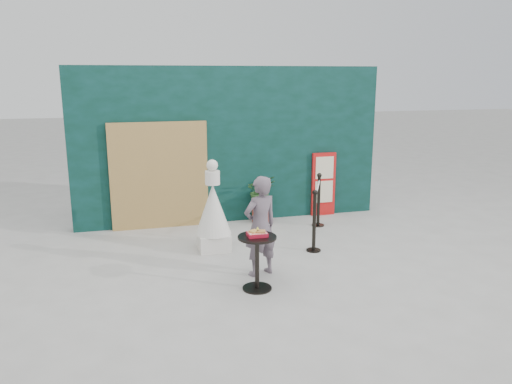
% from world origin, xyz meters
% --- Properties ---
extents(ground, '(60.00, 60.00, 0.00)m').
position_xyz_m(ground, '(0.00, 0.00, 0.00)').
color(ground, '#ADAAA5').
rests_on(ground, ground).
extents(back_wall, '(6.00, 0.30, 3.00)m').
position_xyz_m(back_wall, '(0.00, 3.15, 1.50)').
color(back_wall, black).
rests_on(back_wall, ground).
extents(bamboo_fence, '(1.80, 0.08, 2.00)m').
position_xyz_m(bamboo_fence, '(-1.40, 2.94, 1.00)').
color(bamboo_fence, tan).
rests_on(bamboo_fence, ground).
extents(woman, '(0.62, 0.50, 1.46)m').
position_xyz_m(woman, '(-0.19, 0.24, 0.73)').
color(woman, '#61535F').
rests_on(woman, ground).
extents(menu_board, '(0.50, 0.07, 1.30)m').
position_xyz_m(menu_board, '(1.90, 2.95, 0.65)').
color(menu_board, red).
rests_on(menu_board, ground).
extents(statue, '(0.59, 0.59, 1.51)m').
position_xyz_m(statue, '(-0.66, 1.46, 0.62)').
color(statue, white).
rests_on(statue, ground).
extents(cafe_table, '(0.52, 0.52, 0.75)m').
position_xyz_m(cafe_table, '(-0.37, -0.25, 0.50)').
color(cafe_table, black).
rests_on(cafe_table, ground).
extents(food_basket, '(0.26, 0.19, 0.11)m').
position_xyz_m(food_basket, '(-0.37, -0.25, 0.79)').
color(food_basket, '#AE1229').
rests_on(food_basket, cafe_table).
extents(planter, '(0.56, 0.48, 0.95)m').
position_xyz_m(planter, '(0.52, 2.78, 0.55)').
color(planter, brown).
rests_on(planter, ground).
extents(stanchion_barrier, '(0.84, 1.54, 1.03)m').
position_xyz_m(stanchion_barrier, '(1.22, 1.61, 0.49)').
color(stanchion_barrier, black).
rests_on(stanchion_barrier, ground).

